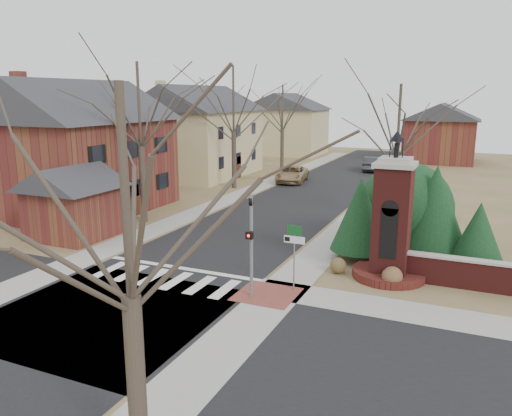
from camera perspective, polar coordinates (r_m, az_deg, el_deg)
The scene contains 30 objects.
ground at distance 21.91m, azimuth -11.61°, elevation -8.65°, with size 120.00×120.00×0.00m, color brown.
main_street at distance 41.12m, azimuth 6.29°, elevation 1.62°, with size 8.00×70.00×0.01m, color black.
cross_street at distance 19.75m, azimuth -16.72°, elevation -11.38°, with size 120.00×8.00×0.01m, color black.
crosswalk_zone at distance 22.52m, azimuth -10.43°, elevation -7.98°, with size 8.00×2.20×0.02m, color silver.
stop_bar at distance 23.69m, azimuth -8.39°, elevation -6.84°, with size 8.00×0.35×0.02m, color silver.
sidewalk_right_main at distance 39.91m, azimuth 13.42°, elevation 1.01°, with size 2.00×60.00×0.02m, color gray.
sidewalk_left at distance 42.93m, azimuth -0.34°, elevation 2.17°, with size 2.00×60.00×0.02m, color gray.
curb_apron at distance 20.53m, azimuth 1.24°, elevation -9.84°, with size 2.40×2.40×0.02m, color brown.
traffic_signal_pole at distance 19.50m, azimuth -0.57°, elevation -3.06°, with size 0.28×0.41×4.50m.
sign_post at distance 20.48m, azimuth 4.38°, elevation -4.17°, with size 0.90×0.07×2.75m.
brick_gate_monument at distance 22.47m, azimuth 15.21°, elevation -2.49°, with size 3.20×3.20×6.47m.
brick_garden_wall at distance 22.75m, azimuth 26.32°, elevation -7.17°, with size 7.50×0.50×1.30m.
house_brick_left at distance 36.61m, azimuth -19.68°, elevation 6.95°, with size 9.80×11.80×9.42m.
house_stucco_left at distance 50.56m, azimuth -6.72°, elevation 8.93°, with size 9.80×12.80×9.28m.
garage_left at distance 29.93m, azimuth -20.23°, elevation 1.06°, with size 4.80×4.80×4.29m.
house_distant_left at distance 68.95m, azimuth 3.36°, elevation 9.71°, with size 10.80×8.80×8.53m.
house_distant_right at distance 64.78m, azimuth 20.34°, elevation 8.22°, with size 8.80×8.80×7.30m.
evergreen_near at distance 24.66m, azimuth 11.82°, elevation -0.65°, with size 2.80×2.80×4.10m.
evergreen_mid at distance 25.33m, azimuth 19.74°, elevation -0.08°, with size 3.40×3.40×4.70m.
evergreen_far at distance 24.47m, azimuth 24.10°, elevation -2.58°, with size 2.40×2.40×3.30m.
evergreen_mass at distance 26.77m, azimuth 16.73°, elevation 0.35°, with size 4.80×4.80×4.80m, color black.
bare_tree_0 at distance 31.84m, azimuth -13.26°, elevation 12.06°, with size 8.05×8.05×11.15m.
bare_tree_1 at distance 42.96m, azimuth -2.61°, elevation 12.93°, with size 8.40×8.40×11.64m.
bare_tree_2 at distance 55.10m, azimuth 3.05°, elevation 11.84°, with size 7.35×7.35×10.19m.
bare_tree_3 at distance 32.86m, azimuth 16.07°, elevation 10.16°, with size 7.00×7.00×9.70m.
bare_tree_4 at distance 9.76m, azimuth -14.82°, elevation 3.21°, with size 6.65×6.65×9.21m.
pickup_truck at distance 46.65m, azimuth 4.15°, elevation 3.88°, with size 2.41×5.23×1.45m, color #9E8156.
distant_car at distance 54.79m, azimuth 13.11°, elevation 4.94°, with size 1.60×4.59×1.51m, color #2E3035.
dry_shrub_left at distance 23.03m, azimuth 9.35°, elevation -6.51°, with size 0.74×0.74×0.74m, color brown.
dry_shrub_right at distance 21.97m, azimuth 15.30°, elevation -7.58°, with size 0.87×0.87×0.87m, color brown.
Camera 1 is at (12.03, -16.52, 7.90)m, focal length 35.00 mm.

